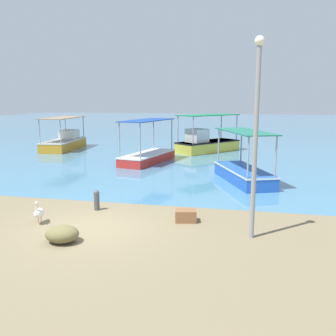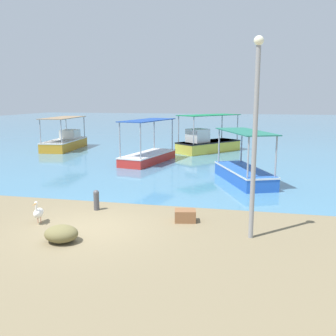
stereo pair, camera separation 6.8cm
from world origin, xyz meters
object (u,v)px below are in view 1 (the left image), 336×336
object	(u,v)px
fishing_boat_near_right	(206,143)
fishing_boat_outer	(148,155)
mooring_bollard	(97,199)
net_pile	(62,234)
lamp_post	(256,129)
fishing_boat_near_left	(64,141)
fishing_boat_center	(244,172)
pelican	(39,213)
cargo_crate	(186,216)

from	to	relation	value
fishing_boat_near_right	fishing_boat_outer	world-z (taller)	fishing_boat_near_right
mooring_bollard	net_pile	world-z (taller)	mooring_bollard
fishing_boat_outer	lamp_post	xyz separation A→B (m)	(6.61, -12.36, 2.75)
fishing_boat_near_right	mooring_bollard	size ratio (longest dim) A/B	7.02
fishing_boat_near_right	fishing_boat_near_left	world-z (taller)	fishing_boat_near_right
fishing_boat_near_right	fishing_boat_outer	bearing A→B (deg)	-119.43
fishing_boat_center	fishing_boat_near_right	xyz separation A→B (m)	(-3.04, 10.22, 0.19)
fishing_boat_near_right	pelican	xyz separation A→B (m)	(-3.52, -18.20, -0.33)
mooring_bollard	cargo_crate	bearing A→B (deg)	-9.86
fishing_boat_near_right	fishing_boat_outer	size ratio (longest dim) A/B	1.00
fishing_boat_near_right	fishing_boat_outer	xyz separation A→B (m)	(-3.19, -5.65, -0.20)
fishing_boat_near_right	net_pile	bearing A→B (deg)	-95.72
fishing_boat_center	pelican	world-z (taller)	fishing_boat_center
mooring_bollard	fishing_boat_outer	bearing A→B (deg)	95.09
fishing_boat_center	cargo_crate	size ratio (longest dim) A/B	7.10
lamp_post	mooring_bollard	distance (m)	6.55
net_pile	fishing_boat_near_right	bearing A→B (deg)	84.28
net_pile	pelican	bearing A→B (deg)	138.78
cargo_crate	pelican	bearing A→B (deg)	-165.43
pelican	cargo_crate	xyz separation A→B (m)	(4.76, 1.24, -0.17)
fishing_boat_near_right	pelican	size ratio (longest dim) A/B	6.70
lamp_post	mooring_bollard	size ratio (longest dim) A/B	7.58
fishing_boat_center	fishing_boat_outer	distance (m)	7.72
fishing_boat_outer	cargo_crate	world-z (taller)	fishing_boat_outer
fishing_boat_outer	lamp_post	bearing A→B (deg)	-61.84
fishing_boat_near_right	fishing_boat_near_left	size ratio (longest dim) A/B	0.95
fishing_boat_near_right	cargo_crate	xyz separation A→B (m)	(1.24, -16.96, -0.51)
pelican	cargo_crate	distance (m)	4.92
fishing_boat_near_right	lamp_post	size ratio (longest dim) A/B	0.93
fishing_boat_near_right	mooring_bollard	bearing A→B (deg)	-97.79
pelican	fishing_boat_center	bearing A→B (deg)	50.56
pelican	fishing_boat_near_right	bearing A→B (deg)	79.05
net_pile	fishing_boat_outer	bearing A→B (deg)	95.05
net_pile	mooring_bollard	bearing A→B (deg)	94.92
lamp_post	net_pile	world-z (taller)	lamp_post
fishing_boat_outer	net_pile	bearing A→B (deg)	-84.95
lamp_post	net_pile	size ratio (longest dim) A/B	5.86
fishing_boat_outer	cargo_crate	size ratio (longest dim) A/B	7.62
pelican	lamp_post	xyz separation A→B (m)	(6.94, 0.19, 2.89)
fishing_boat_near_right	fishing_boat_center	bearing A→B (deg)	-73.42
fishing_boat_outer	pelican	size ratio (longest dim) A/B	6.71
lamp_post	cargo_crate	xyz separation A→B (m)	(-2.18, 1.05, -3.07)
lamp_post	net_pile	bearing A→B (deg)	-163.91
fishing_boat_near_left	lamp_post	world-z (taller)	lamp_post
fishing_boat_near_left	mooring_bollard	xyz separation A→B (m)	(9.43, -15.62, -0.22)
lamp_post	net_pile	xyz separation A→B (m)	(-5.38, -1.55, -3.02)
fishing_boat_near_left	mooring_bollard	distance (m)	18.25
fishing_boat_center	pelican	distance (m)	10.33
pelican	cargo_crate	size ratio (longest dim) A/B	1.14
lamp_post	pelican	bearing A→B (deg)	-178.46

